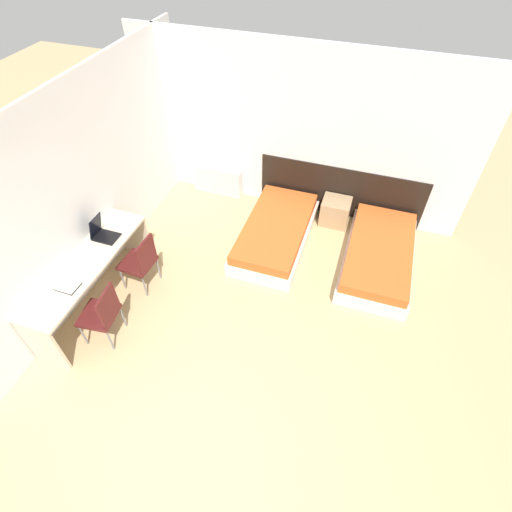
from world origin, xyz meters
TOP-DOWN VIEW (x-y plane):
  - ground_plane at (0.00, 0.00)m, footprint 20.00×20.00m
  - wall_back at (0.00, 4.35)m, footprint 5.43×0.05m
  - wall_left at (-2.24, 2.16)m, footprint 0.05×5.32m
  - headboard_panel at (0.82, 4.31)m, footprint 2.69×0.03m
  - bed_near_window at (0.01, 3.31)m, footprint 0.99×1.93m
  - bed_near_door at (1.62, 3.31)m, footprint 0.99×1.93m
  - nightstand at (0.82, 4.07)m, footprint 0.46×0.40m
  - radiator at (-1.35, 4.23)m, footprint 0.88×0.12m
  - desk at (-1.94, 1.38)m, footprint 0.54×2.08m
  - chair_near_laptop at (-1.49, 1.84)m, footprint 0.44×0.44m
  - chair_near_notebook at (-1.49, 0.92)m, footprint 0.47×0.47m
  - laptop at (-1.99, 1.86)m, footprint 0.33×0.25m
  - open_notebook at (-1.90, 0.97)m, footprint 0.27×0.20m

SIDE VIEW (x-z plane):
  - ground_plane at x=0.00m, z-range 0.00..0.00m
  - bed_near_window at x=0.01m, z-range -0.01..0.36m
  - bed_near_door at x=1.62m, z-range -0.01..0.36m
  - nightstand at x=0.82m, z-range 0.00..0.44m
  - radiator at x=-1.35m, z-range 0.00..0.50m
  - headboard_panel at x=0.82m, z-range 0.00..0.90m
  - chair_near_laptop at x=-1.49m, z-range 0.05..0.94m
  - chair_near_notebook at x=-1.49m, z-range 0.05..0.94m
  - desk at x=-1.94m, z-range 0.22..0.99m
  - open_notebook at x=-1.90m, z-range 0.78..0.79m
  - laptop at x=-1.99m, z-range 0.68..1.01m
  - wall_back at x=0.00m, z-range 0.00..2.70m
  - wall_left at x=-2.24m, z-range 0.00..2.70m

